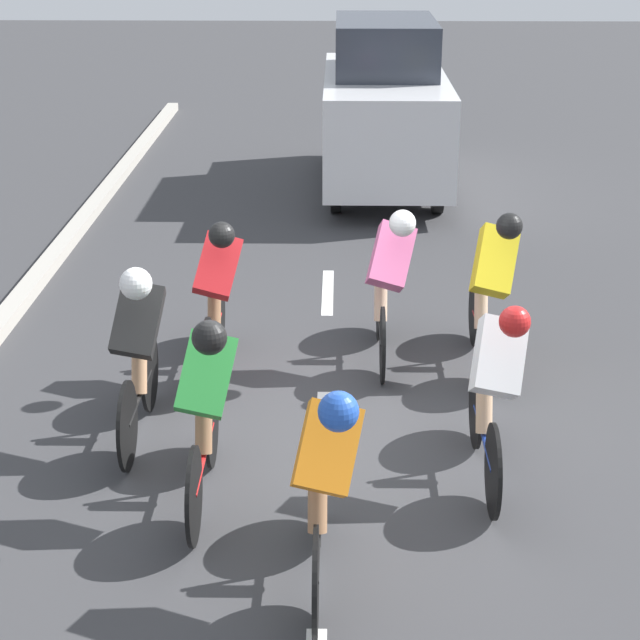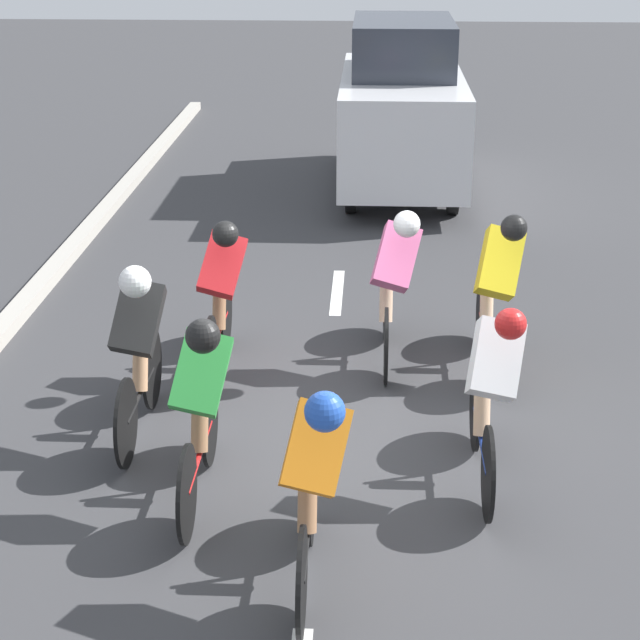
# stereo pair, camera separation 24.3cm
# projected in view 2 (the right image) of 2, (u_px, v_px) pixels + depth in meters

# --- Properties ---
(ground_plane) EXTENTS (60.00, 60.00, 0.00)m
(ground_plane) POSITION_uv_depth(u_px,v_px,m) (323.00, 435.00, 8.48)
(ground_plane) COLOR #38383A
(lane_stripe_mid) EXTENTS (0.12, 1.40, 0.01)m
(lane_stripe_mid) POSITION_uv_depth(u_px,v_px,m) (323.00, 430.00, 8.56)
(lane_stripe_mid) COLOR white
(lane_stripe_mid) RESTS_ON ground
(lane_stripe_far) EXTENTS (0.12, 1.40, 0.01)m
(lane_stripe_far) POSITION_uv_depth(u_px,v_px,m) (337.00, 292.00, 11.53)
(lane_stripe_far) COLOR white
(lane_stripe_far) RESTS_ON ground
(cyclist_red) EXTENTS (0.45, 1.66, 1.47)m
(cyclist_red) POSITION_uv_depth(u_px,v_px,m) (221.00, 290.00, 9.35)
(cyclist_red) COLOR black
(cyclist_red) RESTS_ON ground
(cyclist_orange) EXTENTS (0.44, 1.61, 1.46)m
(cyclist_orange) POSITION_uv_depth(u_px,v_px,m) (313.00, 479.00, 6.31)
(cyclist_orange) COLOR black
(cyclist_orange) RESTS_ON ground
(cyclist_pink) EXTENTS (0.46, 1.68, 1.51)m
(cyclist_pink) POSITION_uv_depth(u_px,v_px,m) (393.00, 280.00, 9.50)
(cyclist_pink) COLOR black
(cyclist_pink) RESTS_ON ground
(cyclist_yellow) EXTENTS (0.45, 1.68, 1.53)m
(cyclist_yellow) POSITION_uv_depth(u_px,v_px,m) (496.00, 287.00, 9.32)
(cyclist_yellow) COLOR black
(cyclist_yellow) RESTS_ON ground
(cyclist_green) EXTENTS (0.43, 1.71, 1.49)m
(cyclist_green) POSITION_uv_depth(u_px,v_px,m) (201.00, 402.00, 7.24)
(cyclist_green) COLOR black
(cyclist_green) RESTS_ON ground
(cyclist_white) EXTENTS (0.42, 1.67, 1.47)m
(cyclist_white) POSITION_uv_depth(u_px,v_px,m) (491.00, 389.00, 7.48)
(cyclist_white) COLOR black
(cyclist_white) RESTS_ON ground
(cyclist_black) EXTENTS (0.42, 1.67, 1.52)m
(cyclist_black) POSITION_uv_depth(u_px,v_px,m) (138.00, 344.00, 8.14)
(cyclist_black) COLOR black
(cyclist_black) RESTS_ON ground
(support_car) EXTENTS (1.70, 4.28, 2.37)m
(support_car) POSITION_uv_depth(u_px,v_px,m) (402.00, 107.00, 15.23)
(support_car) COLOR black
(support_car) RESTS_ON ground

